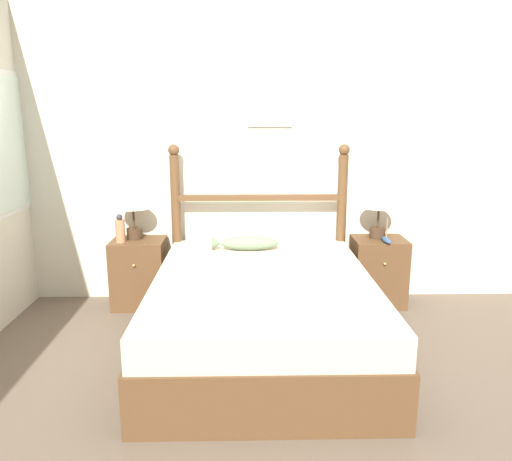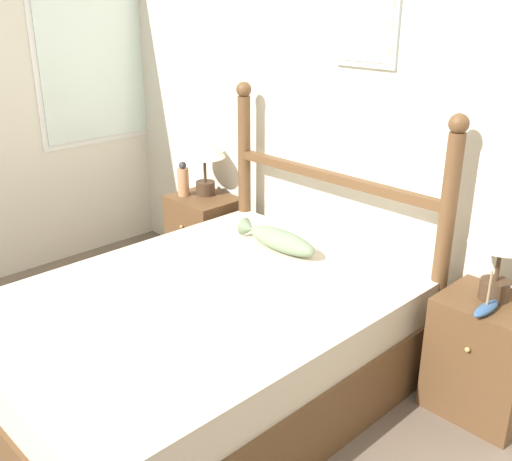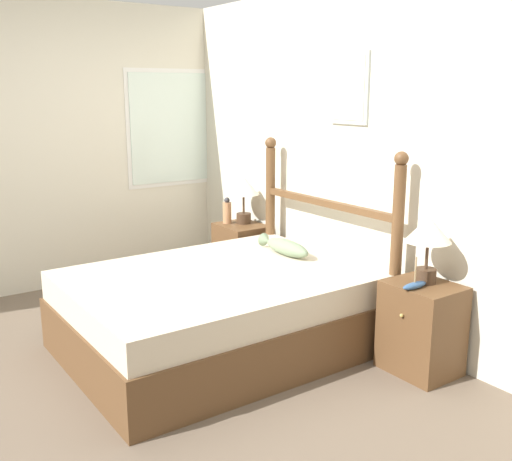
{
  "view_description": "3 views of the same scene",
  "coord_description": "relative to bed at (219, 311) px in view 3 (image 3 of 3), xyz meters",
  "views": [
    {
      "loc": [
        -0.2,
        -2.65,
        1.64
      ],
      "look_at": [
        -0.12,
        1.0,
        0.78
      ],
      "focal_mm": 35.0,
      "sensor_mm": 36.0,
      "label": 1
    },
    {
      "loc": [
        1.93,
        -0.96,
        1.89
      ],
      "look_at": [
        -0.11,
        1.02,
        0.76
      ],
      "focal_mm": 42.0,
      "sensor_mm": 36.0,
      "label": 2
    },
    {
      "loc": [
        3.27,
        -1.43,
        1.78
      ],
      "look_at": [
        -0.07,
        0.91,
        0.81
      ],
      "focal_mm": 42.0,
      "sensor_mm": 36.0,
      "label": 3
    }
  ],
  "objects": [
    {
      "name": "nightstand_left",
      "position": [
        -1.04,
        0.88,
        0.02
      ],
      "size": [
        0.45,
        0.39,
        0.59
      ],
      "color": "brown",
      "rests_on": "ground_plane"
    },
    {
      "name": "fish_pillow",
      "position": [
        -0.11,
        0.66,
        0.34
      ],
      "size": [
        0.54,
        0.14,
        0.12
      ],
      "color": "gray",
      "rests_on": "bed"
    },
    {
      "name": "table_lamp_left",
      "position": [
        -1.07,
        0.93,
        0.63
      ],
      "size": [
        0.29,
        0.29,
        0.43
      ],
      "color": "#422D1E",
      "rests_on": "nightstand_left"
    },
    {
      "name": "ground_plane",
      "position": [
        0.08,
        -0.61,
        -0.27
      ],
      "size": [
        16.0,
        16.0,
        0.0
      ],
      "primitive_type": "plane",
      "color": "brown"
    },
    {
      "name": "wall_left",
      "position": [
        -2.04,
        -0.58,
        1.0
      ],
      "size": [
        0.08,
        6.4,
        2.55
      ],
      "color": "beige",
      "rests_on": "ground_plane"
    },
    {
      "name": "headboard",
      "position": [
        0.0,
        0.97,
        0.48
      ],
      "size": [
        1.53,
        0.1,
        1.39
      ],
      "color": "brown",
      "rests_on": "ground_plane"
    },
    {
      "name": "bottle",
      "position": [
        -1.16,
        0.81,
        0.42
      ],
      "size": [
        0.08,
        0.08,
        0.24
      ],
      "color": "tan",
      "rests_on": "nightstand_left"
    },
    {
      "name": "table_lamp_right",
      "position": [
        1.02,
        0.9,
        0.63
      ],
      "size": [
        0.29,
        0.29,
        0.43
      ],
      "color": "#422D1E",
      "rests_on": "nightstand_right"
    },
    {
      "name": "nightstand_right",
      "position": [
        1.04,
        0.88,
        0.02
      ],
      "size": [
        0.45,
        0.39,
        0.59
      ],
      "color": "brown",
      "rests_on": "ground_plane"
    },
    {
      "name": "wall_back",
      "position": [
        0.08,
        1.12,
        1.0
      ],
      "size": [
        6.4,
        0.08,
        2.55
      ],
      "color": "beige",
      "rests_on": "ground_plane"
    },
    {
      "name": "bed",
      "position": [
        0.0,
        0.0,
        0.0
      ],
      "size": [
        1.51,
        2.01,
        0.56
      ],
      "color": "brown",
      "rests_on": "ground_plane"
    },
    {
      "name": "model_boat",
      "position": [
        1.06,
        0.76,
        0.34
      ],
      "size": [
        0.06,
        0.2,
        0.2
      ],
      "color": "#335684",
      "rests_on": "nightstand_right"
    }
  ]
}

